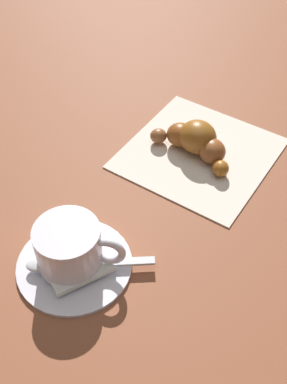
{
  "coord_description": "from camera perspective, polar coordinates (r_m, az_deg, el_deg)",
  "views": [
    {
      "loc": [
        -0.32,
        -0.23,
        0.43
      ],
      "look_at": [
        -0.0,
        -0.02,
        0.02
      ],
      "focal_mm": 44.4,
      "sensor_mm": 36.0,
      "label": 1
    }
  ],
  "objects": [
    {
      "name": "croissant",
      "position": [
        0.63,
        6.3,
        6.18
      ],
      "size": [
        0.06,
        0.13,
        0.04
      ],
      "color": "#92531A",
      "rests_on": "napkin"
    },
    {
      "name": "sugar_packet",
      "position": [
        0.5,
        -7.23,
        -9.93
      ],
      "size": [
        0.07,
        0.05,
        0.01
      ],
      "primitive_type": "cube",
      "rotation": [
        0.0,
        0.0,
        5.83
      ],
      "color": "white",
      "rests_on": "saucer"
    },
    {
      "name": "saucer",
      "position": [
        0.52,
        -8.31,
        -8.51
      ],
      "size": [
        0.12,
        0.12,
        0.01
      ],
      "primitive_type": "cylinder",
      "color": "silver",
      "rests_on": "ground"
    },
    {
      "name": "napkin",
      "position": [
        0.64,
        6.69,
        4.71
      ],
      "size": [
        0.19,
        0.19,
        0.0
      ],
      "primitive_type": "cube",
      "rotation": [
        0.0,
        0.0,
        0.01
      ],
      "color": "silver",
      "rests_on": "ground"
    },
    {
      "name": "teaspoon",
      "position": [
        0.51,
        -8.88,
        -8.52
      ],
      "size": [
        0.09,
        0.12,
        0.01
      ],
      "color": "silver",
      "rests_on": "saucer"
    },
    {
      "name": "ground_plane",
      "position": [
        0.58,
        -1.45,
        -0.5
      ],
      "size": [
        1.8,
        1.8,
        0.0
      ],
      "primitive_type": "plane",
      "color": "brown"
    },
    {
      "name": "espresso_cup",
      "position": [
        0.5,
        -8.78,
        -6.51
      ],
      "size": [
        0.07,
        0.09,
        0.05
      ],
      "color": "silver",
      "rests_on": "saucer"
    }
  ]
}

